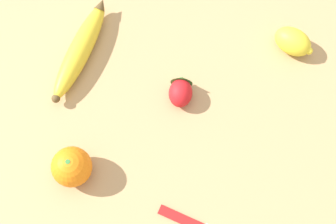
# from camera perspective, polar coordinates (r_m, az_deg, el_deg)

# --- Properties ---
(ground_plane) EXTENTS (3.00, 3.00, 0.00)m
(ground_plane) POSITION_cam_1_polar(r_m,az_deg,el_deg) (0.85, -3.85, -1.88)
(ground_plane) COLOR tan
(banana) EXTENTS (0.05, 0.23, 0.04)m
(banana) POSITION_cam_1_polar(r_m,az_deg,el_deg) (0.91, -10.64, 7.52)
(banana) COLOR yellow
(banana) RESTS_ON ground_plane
(orange) EXTENTS (0.07, 0.07, 0.07)m
(orange) POSITION_cam_1_polar(r_m,az_deg,el_deg) (0.81, -11.66, -6.56)
(orange) COLOR orange
(orange) RESTS_ON ground_plane
(strawberry) EXTENTS (0.05, 0.07, 0.04)m
(strawberry) POSITION_cam_1_polar(r_m,az_deg,el_deg) (0.86, 1.56, 2.61)
(strawberry) COLOR red
(strawberry) RESTS_ON ground_plane
(lemon) EXTENTS (0.08, 0.07, 0.05)m
(lemon) POSITION_cam_1_polar(r_m,az_deg,el_deg) (0.93, 15.00, 8.29)
(lemon) COLOR yellow
(lemon) RESTS_ON ground_plane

